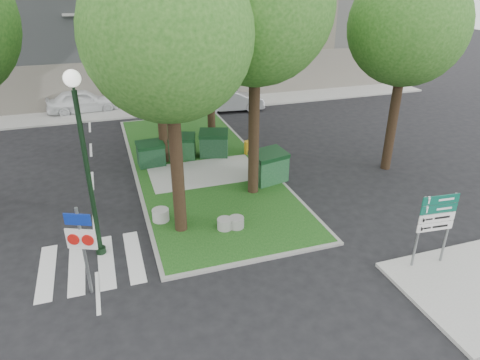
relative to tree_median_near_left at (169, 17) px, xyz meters
name	(u,v)px	position (x,y,z in m)	size (l,w,h in m)	color
ground	(242,263)	(1.41, -2.56, -7.32)	(120.00, 120.00, 0.00)	black
median_island	(199,166)	(1.91, 5.44, -7.26)	(6.00, 16.00, 0.12)	#154313
median_kerb	(200,166)	(1.91, 5.44, -7.27)	(6.30, 16.30, 0.10)	gray
building_sidewalk	(157,109)	(1.41, 15.94, -7.26)	(42.00, 3.00, 0.12)	#999993
zebra_crossing	(120,258)	(-2.34, -1.06, -7.31)	(5.00, 3.00, 0.01)	silver
tree_median_near_left	(169,17)	(0.00, 0.00, 0.00)	(5.20, 5.20, 10.53)	black
tree_median_mid	(155,13)	(0.50, 6.50, -0.34)	(4.80, 4.80, 9.99)	black
tree_street_right	(411,14)	(10.50, 2.50, -0.33)	(5.00, 5.00, 10.06)	black
dumpster_a	(151,154)	(-0.29, 6.12, -6.62)	(1.34, 0.97, 1.20)	black
dumpster_b	(182,147)	(1.31, 6.54, -6.60)	(1.54, 1.27, 1.24)	#103818
dumpster_c	(214,143)	(2.91, 6.35, -6.56)	(1.68, 1.41, 1.33)	black
dumpster_d	(269,167)	(4.41, 2.68, -6.51)	(1.76, 1.41, 1.44)	#144321
bollard_left	(161,215)	(-0.69, 0.77, -6.97)	(0.63, 0.63, 0.45)	#A8A7A2
bollard_right	(236,222)	(1.85, -0.58, -7.00)	(0.55, 0.55, 0.40)	gray
bollard_mid	(225,224)	(1.42, -0.54, -7.00)	(0.55, 0.55, 0.39)	#989893
litter_bin	(248,147)	(4.61, 6.03, -6.86)	(0.38, 0.38, 0.67)	#C88F17
street_lamp	(83,146)	(-2.91, -0.53, -3.49)	(0.49, 0.49, 6.09)	black
traffic_sign_pole	(82,240)	(-3.25, -2.50, -5.49)	(0.80, 0.39, 2.85)	slate
directional_sign	(436,219)	(6.94, -4.56, -5.57)	(1.22, 0.18, 2.45)	slate
car_white	(82,101)	(-3.39, 16.94, -6.53)	(1.87, 4.64, 1.58)	white
car_silver	(230,100)	(6.17, 14.09, -6.57)	(1.59, 4.56, 1.50)	#A0A3A7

